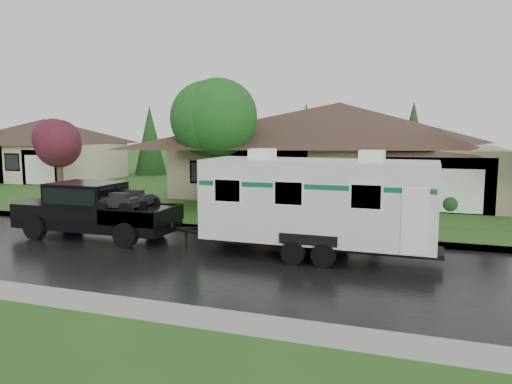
{
  "coord_description": "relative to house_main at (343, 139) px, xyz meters",
  "views": [
    {
      "loc": [
        7.37,
        -16.31,
        4.21
      ],
      "look_at": [
        0.91,
        2.0,
        1.72
      ],
      "focal_mm": 35.0,
      "sensor_mm": 36.0,
      "label": 1
    }
  ],
  "objects": [
    {
      "name": "ground",
      "position": [
        -2.29,
        -13.84,
        -3.59
      ],
      "size": [
        140.0,
        140.0,
        0.0
      ],
      "primitive_type": "plane",
      "color": "#26561B",
      "rests_on": "ground"
    },
    {
      "name": "road",
      "position": [
        -2.29,
        -15.84,
        -3.59
      ],
      "size": [
        140.0,
        8.0,
        0.01
      ],
      "primitive_type": "cube",
      "color": "black",
      "rests_on": "ground"
    },
    {
      "name": "curb",
      "position": [
        -2.29,
        -11.59,
        -3.52
      ],
      "size": [
        140.0,
        0.5,
        0.15
      ],
      "primitive_type": "cube",
      "color": "gray",
      "rests_on": "ground"
    },
    {
      "name": "lawn",
      "position": [
        -2.29,
        1.16,
        -3.52
      ],
      "size": [
        140.0,
        26.0,
        0.15
      ],
      "primitive_type": "cube",
      "color": "#26561B",
      "rests_on": "ground"
    },
    {
      "name": "house_main",
      "position": [
        0.0,
        0.0,
        0.0
      ],
      "size": [
        19.44,
        10.8,
        6.9
      ],
      "color": "gray",
      "rests_on": "lawn"
    },
    {
      "name": "house_far",
      "position": [
        -24.07,
        2.02,
        -0.62
      ],
      "size": [
        10.8,
        8.64,
        5.8
      ],
      "color": "tan",
      "rests_on": "lawn"
    },
    {
      "name": "tree_left_green",
      "position": [
        -5.47,
        -6.59,
        1.17
      ],
      "size": [
        4.02,
        4.02,
        6.65
      ],
      "color": "#382B1E",
      "rests_on": "lawn"
    },
    {
      "name": "tree_red",
      "position": [
        -14.81,
        -7.26,
        -0.27
      ],
      "size": [
        2.77,
        2.77,
        4.59
      ],
      "color": "#382B1E",
      "rests_on": "lawn"
    },
    {
      "name": "shrub_row",
      "position": [
        -0.29,
        -4.54,
        -2.94
      ],
      "size": [
        13.6,
        1.0,
        1.0
      ],
      "color": "#143814",
      "rests_on": "lawn"
    },
    {
      "name": "pickup_truck",
      "position": [
        -7.2,
        -14.29,
        -2.45
      ],
      "size": [
        6.37,
        2.42,
        2.12
      ],
      "color": "black",
      "rests_on": "ground"
    },
    {
      "name": "travel_trailer",
      "position": [
        1.62,
        -14.29,
        -1.72
      ],
      "size": [
        7.86,
        2.76,
        3.52
      ],
      "color": "silver",
      "rests_on": "ground"
    }
  ]
}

